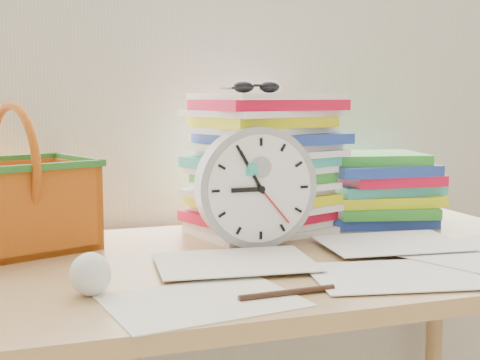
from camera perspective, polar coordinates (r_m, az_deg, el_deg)
name	(u,v)px	position (r m, az deg, el deg)	size (l,w,h in m)	color
desk	(244,296)	(1.30, 0.34, -9.83)	(1.40, 0.70, 0.75)	#A6804E
paper_stack	(264,164)	(1.49, 2.04, 1.41)	(0.31, 0.26, 0.31)	white
clock	(256,187)	(1.34, 1.37, -0.62)	(0.25, 0.25, 0.05)	#969697
sunglasses	(257,87)	(1.47, 1.42, 7.96)	(0.12, 0.10, 0.03)	black
book_stack	(380,188)	(1.64, 11.84, -0.68)	(0.28, 0.22, 0.17)	white
basket	(14,179)	(1.39, -18.73, 0.11)	(0.29, 0.22, 0.29)	#CF6214
crumpled_ball	(90,274)	(1.06, -12.69, -7.81)	(0.07, 0.07, 0.07)	white
pen	(287,293)	(1.04, 4.07, -9.59)	(0.01, 0.01, 0.16)	black
scattered_papers	(244,254)	(1.28, 0.34, -6.36)	(1.26, 0.42, 0.02)	white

